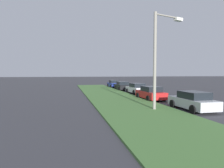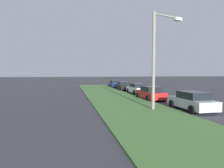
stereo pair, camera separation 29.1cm
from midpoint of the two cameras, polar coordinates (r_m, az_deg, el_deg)
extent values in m
cube|color=#477238|center=(16.29, 5.99, -6.80)|extent=(60.00, 6.00, 0.12)
cube|color=#B2B5BA|center=(16.37, 22.95, -5.18)|extent=(4.31, 1.82, 0.70)
cube|color=black|center=(16.13, 23.41, -3.08)|extent=(2.21, 1.61, 0.55)
cylinder|color=black|center=(17.04, 17.80, -5.61)|extent=(0.64, 0.22, 0.64)
cylinder|color=black|center=(18.01, 22.77, -5.23)|extent=(0.64, 0.22, 0.64)
cylinder|color=black|center=(14.80, 23.12, -7.04)|extent=(0.64, 0.22, 0.64)
cylinder|color=black|center=(15.91, 28.43, -6.46)|extent=(0.64, 0.22, 0.64)
cube|color=red|center=(21.37, 11.69, -3.07)|extent=(4.35, 1.93, 0.70)
cube|color=black|center=(21.13, 11.95, -1.44)|extent=(2.25, 1.67, 0.55)
cylinder|color=black|center=(22.26, 8.08, -3.43)|extent=(0.65, 0.24, 0.64)
cylinder|color=black|center=(23.00, 12.24, -3.26)|extent=(0.65, 0.24, 0.64)
cylinder|color=black|center=(19.81, 11.03, -4.29)|extent=(0.65, 0.24, 0.64)
cylinder|color=black|center=(20.63, 15.57, -4.05)|extent=(0.65, 0.24, 0.64)
cube|color=silver|center=(27.38, 7.73, -1.66)|extent=(4.35, 1.92, 0.70)
cube|color=black|center=(27.15, 7.90, -0.38)|extent=(2.24, 1.66, 0.55)
cylinder|color=black|center=(28.36, 5.03, -1.98)|extent=(0.65, 0.24, 0.64)
cylinder|color=black|center=(28.99, 8.40, -1.89)|extent=(0.65, 0.24, 0.64)
cylinder|color=black|center=(25.83, 6.98, -2.50)|extent=(0.65, 0.24, 0.64)
cylinder|color=black|center=(26.52, 10.61, -2.38)|extent=(0.65, 0.24, 0.64)
cube|color=black|center=(32.75, 3.53, -0.83)|extent=(4.34, 1.89, 0.70)
cube|color=black|center=(32.51, 3.62, 0.24)|extent=(2.23, 1.65, 0.55)
cylinder|color=black|center=(33.86, 1.47, -1.12)|extent=(0.64, 0.23, 0.64)
cylinder|color=black|center=(34.30, 4.41, -1.07)|extent=(0.64, 0.23, 0.64)
cylinder|color=black|center=(31.24, 2.55, -1.49)|extent=(0.64, 0.23, 0.64)
cylinder|color=black|center=(31.71, 5.72, -1.43)|extent=(0.64, 0.23, 0.64)
cube|color=#23389E|center=(38.91, 1.02, -0.18)|extent=(4.31, 1.83, 0.70)
cube|color=black|center=(38.69, 1.09, 0.73)|extent=(2.21, 1.62, 0.55)
cylinder|color=black|center=(40.04, -0.69, -0.44)|extent=(0.64, 0.22, 0.64)
cylinder|color=black|center=(40.45, 1.80, -0.41)|extent=(0.64, 0.22, 0.64)
cylinder|color=black|center=(37.41, 0.17, -0.70)|extent=(0.64, 0.22, 0.64)
cylinder|color=black|center=(37.85, 2.83, -0.66)|extent=(0.64, 0.22, 0.64)
cylinder|color=gray|center=(15.04, 12.80, 6.42)|extent=(0.24, 0.24, 7.50)
cylinder|color=gray|center=(16.43, 16.34, 18.84)|extent=(0.75, 2.35, 0.12)
cube|color=silver|center=(17.23, 19.35, 17.70)|extent=(0.53, 0.77, 0.24)
camera|label=1|loc=(0.15, -89.63, 0.02)|focal=30.79mm
camera|label=2|loc=(0.15, 90.37, -0.02)|focal=30.79mm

